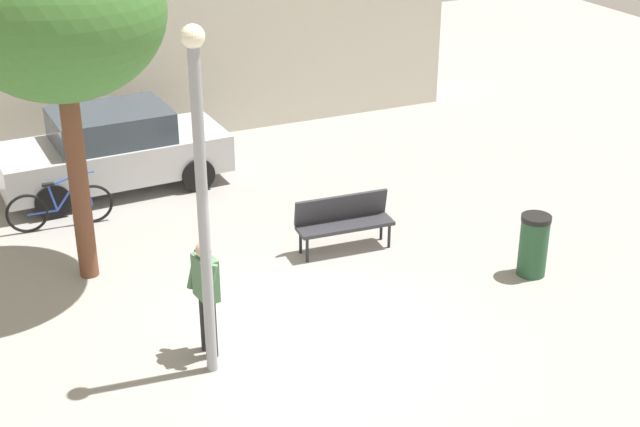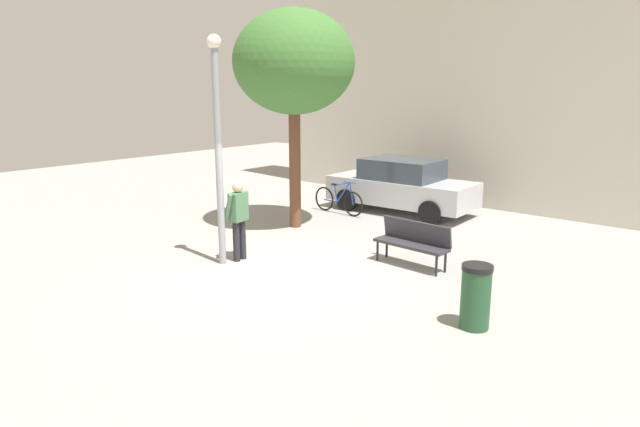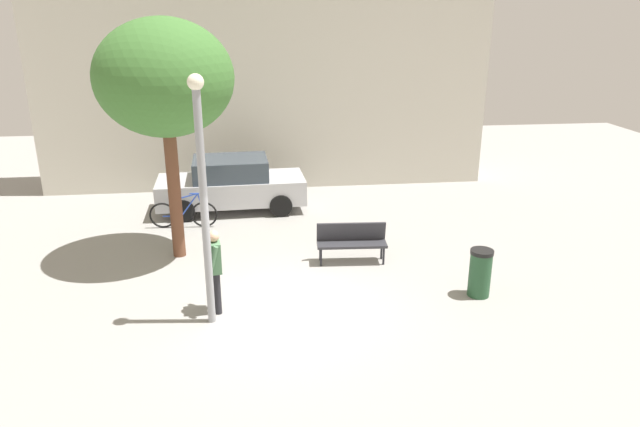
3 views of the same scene
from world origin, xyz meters
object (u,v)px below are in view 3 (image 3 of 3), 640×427
(person_by_lamppost, at_px, (215,265))
(park_bench, at_px, (352,239))
(plaza_tree, at_px, (165,79))
(parked_car_silver, at_px, (231,184))
(bicycle_blue, at_px, (184,214))
(lamppost, at_px, (203,189))
(trash_bin, at_px, (480,273))

(person_by_lamppost, height_order, park_bench, person_by_lamppost)
(plaza_tree, bearing_deg, parked_car_silver, 70.18)
(person_by_lamppost, distance_m, bicycle_blue, 4.93)
(lamppost, relative_size, park_bench, 2.80)
(person_by_lamppost, height_order, plaza_tree, plaza_tree)
(bicycle_blue, xyz_separation_m, trash_bin, (6.39, -4.73, 0.12))
(park_bench, xyz_separation_m, plaza_tree, (-4.02, 0.81, 3.58))
(plaza_tree, bearing_deg, park_bench, -11.47)
(bicycle_blue, height_order, trash_bin, trash_bin)
(parked_car_silver, bearing_deg, bicycle_blue, -132.90)
(park_bench, height_order, plaza_tree, plaza_tree)
(lamppost, bearing_deg, plaza_tree, 106.27)
(plaza_tree, xyz_separation_m, trash_bin, (6.32, -2.82, -3.62))
(lamppost, distance_m, bicycle_blue, 5.71)
(parked_car_silver, distance_m, trash_bin, 7.96)
(lamppost, relative_size, bicycle_blue, 2.52)
(plaza_tree, distance_m, parked_car_silver, 4.81)
(lamppost, xyz_separation_m, trash_bin, (5.37, 0.42, -2.10))
(person_by_lamppost, xyz_separation_m, parked_car_silver, (0.13, 6.11, -0.19))
(parked_car_silver, bearing_deg, trash_bin, -49.72)
(park_bench, bearing_deg, bicycle_blue, 146.37)
(bicycle_blue, bearing_deg, lamppost, -78.77)
(park_bench, relative_size, parked_car_silver, 0.38)
(lamppost, bearing_deg, park_bench, 38.41)
(person_by_lamppost, relative_size, parked_car_silver, 0.39)
(lamppost, height_order, bicycle_blue, lamppost)
(person_by_lamppost, relative_size, bicycle_blue, 0.92)
(park_bench, xyz_separation_m, bicycle_blue, (-4.09, 2.72, -0.16))
(lamppost, distance_m, trash_bin, 5.78)
(plaza_tree, relative_size, parked_car_silver, 1.27)
(trash_bin, bearing_deg, plaza_tree, 155.91)
(person_by_lamppost, bearing_deg, park_bench, 34.46)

